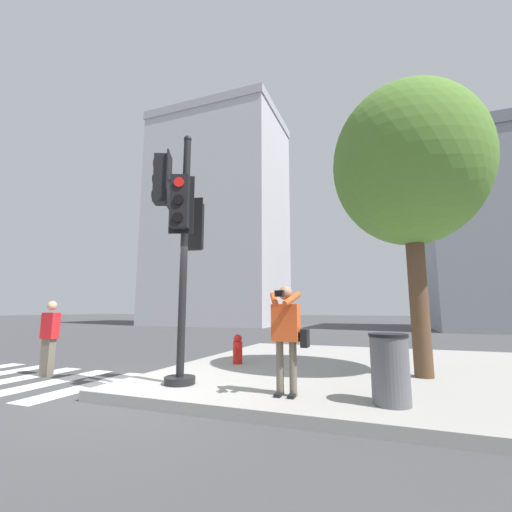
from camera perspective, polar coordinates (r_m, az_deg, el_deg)
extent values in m
plane|color=#424244|center=(6.33, -20.64, -21.11)|extent=(160.00, 160.00, 0.00)
cube|color=#9E9B96|center=(8.31, 17.93, -17.60)|extent=(8.00, 8.00, 0.16)
cube|color=silver|center=(7.40, -26.00, -18.90)|extent=(0.49, 2.68, 0.01)
cube|color=silver|center=(8.10, -30.86, -17.60)|extent=(0.49, 2.68, 0.01)
cube|color=silver|center=(8.85, -34.86, -16.42)|extent=(0.49, 2.68, 0.01)
cylinder|color=black|center=(6.23, -12.60, -19.57)|extent=(0.52, 0.52, 0.12)
cylinder|color=black|center=(6.20, -11.92, 0.54)|extent=(0.13, 0.13, 4.22)
sphere|color=black|center=(6.88, -11.32, 18.52)|extent=(0.15, 0.15, 0.15)
cylinder|color=black|center=(6.50, -11.05, 5.49)|extent=(0.09, 0.27, 0.05)
cube|color=black|center=(6.72, -10.22, 4.98)|extent=(0.33, 0.28, 0.90)
cube|color=black|center=(6.60, -10.65, 5.25)|extent=(0.42, 0.09, 1.02)
cylinder|color=red|center=(6.92, -9.73, 7.14)|extent=(0.17, 0.06, 0.17)
cylinder|color=black|center=(6.84, -9.80, 4.72)|extent=(0.17, 0.06, 0.17)
cylinder|color=black|center=(6.78, -9.87, 2.26)|extent=(0.17, 0.06, 0.17)
cylinder|color=black|center=(6.19, -12.05, 8.05)|extent=(0.14, 0.26, 0.05)
cube|color=black|center=(5.95, -12.53, 8.75)|extent=(0.37, 0.33, 0.90)
cube|color=black|center=(6.07, -12.27, 8.38)|extent=(0.40, 0.18, 1.02)
cylinder|color=red|center=(5.92, -12.71, 11.91)|extent=(0.17, 0.09, 0.17)
cylinder|color=black|center=(5.83, -12.81, 9.15)|extent=(0.17, 0.09, 0.17)
cylinder|color=black|center=(5.74, -12.92, 6.30)|extent=(0.17, 0.09, 0.17)
cylinder|color=black|center=(6.58, -13.28, 12.19)|extent=(0.26, 0.16, 0.05)
cube|color=black|center=(6.62, -15.47, 12.13)|extent=(0.34, 0.37, 0.90)
cube|color=black|center=(6.60, -14.32, 12.17)|extent=(0.20, 0.39, 1.02)
cylinder|color=red|center=(6.76, -16.52, 14.47)|extent=(0.10, 0.17, 0.17)
cylinder|color=black|center=(6.65, -16.64, 12.10)|extent=(0.10, 0.17, 0.17)
cylinder|color=black|center=(6.55, -16.76, 9.64)|extent=(0.10, 0.17, 0.17)
cube|color=black|center=(5.33, 3.85, -22.00)|extent=(0.09, 0.24, 0.05)
cube|color=black|center=(5.28, 6.09, -22.11)|extent=(0.09, 0.24, 0.05)
cylinder|color=#6B6051|center=(5.32, 4.01, -18.08)|extent=(0.11, 0.11, 0.77)
cylinder|color=#6B6051|center=(5.26, 6.20, -18.15)|extent=(0.11, 0.11, 0.77)
cube|color=#E55623|center=(5.23, 5.00, -10.98)|extent=(0.40, 0.22, 0.55)
sphere|color=tan|center=(5.23, 4.93, -6.18)|extent=(0.21, 0.21, 0.21)
cube|color=black|center=(4.93, 3.93, -6.27)|extent=(0.12, 0.10, 0.09)
cylinder|color=black|center=(4.86, 3.69, -6.23)|extent=(0.06, 0.08, 0.06)
cylinder|color=#E55623|center=(5.13, 3.05, -7.19)|extent=(0.23, 0.35, 0.23)
cylinder|color=#E55623|center=(5.05, 5.99, -7.13)|extent=(0.23, 0.35, 0.23)
cube|color=black|center=(5.19, 8.15, -13.41)|extent=(0.10, 0.20, 0.26)
cube|color=#6B6051|center=(8.78, -31.42, -14.23)|extent=(0.24, 0.16, 0.78)
cube|color=red|center=(8.73, -31.06, -9.90)|extent=(0.34, 0.20, 0.55)
sphere|color=tan|center=(8.73, -30.84, -7.11)|extent=(0.20, 0.20, 0.20)
cylinder|color=brown|center=(7.26, 25.44, -5.57)|extent=(0.34, 0.34, 3.10)
ellipsoid|color=#568433|center=(7.82, 24.13, 13.80)|extent=(3.01, 3.01, 3.31)
cylinder|color=red|center=(8.20, -3.07, -15.78)|extent=(0.22, 0.22, 0.50)
sphere|color=red|center=(8.17, -3.05, -13.60)|extent=(0.19, 0.19, 0.19)
cylinder|color=red|center=(8.07, -3.48, -15.50)|extent=(0.10, 0.06, 0.10)
cylinder|color=#5B5B60|center=(5.10, 21.45, -17.32)|extent=(0.49, 0.49, 0.87)
cylinder|color=black|center=(5.05, 21.15, -12.20)|extent=(0.51, 0.51, 0.04)
cube|color=#BCBCC1|center=(33.33, -6.21, 5.53)|extent=(11.87, 8.44, 19.34)
cube|color=#A3A3A8|center=(37.14, -5.93, 20.76)|extent=(12.07, 8.64, 0.80)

